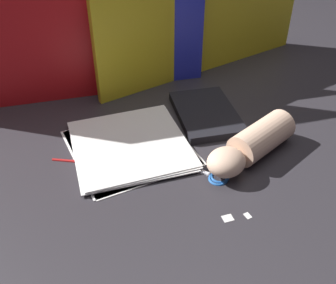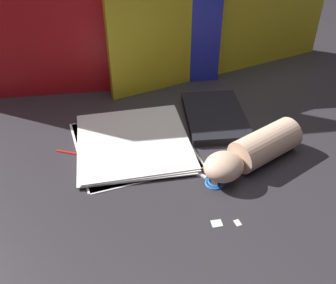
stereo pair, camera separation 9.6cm
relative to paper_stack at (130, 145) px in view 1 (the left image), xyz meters
The scene contains 11 objects.
ground_plane 0.13m from the paper_stack, 50.18° to the right, with size 6.00×6.00×0.00m, color #2D2B30.
backdrop_panel_left 0.47m from the paper_stack, 119.06° to the left, with size 0.64×0.10×0.55m.
backdrop_panel_center 0.39m from the paper_stack, 79.27° to the left, with size 0.58×0.10×0.39m.
backdrop_panel_right 0.54m from the paper_stack, 41.16° to the left, with size 0.81×0.19×0.37m.
paper_stack is the anchor object (origin of this frame).
book_closed 0.26m from the paper_stack, 12.84° to the left, with size 0.20×0.28×0.02m.
scissors 0.22m from the paper_stack, 50.19° to the right, with size 0.15×0.17×0.01m.
hand_forearm 0.32m from the paper_stack, 29.64° to the right, with size 0.30×0.18×0.08m.
paper_scrap_near 0.37m from the paper_stack, 63.61° to the right, with size 0.01×0.02×0.00m.
paper_scrap_mid 0.34m from the paper_stack, 69.47° to the right, with size 0.02×0.02×0.00m.
pen 0.15m from the paper_stack, behind, with size 0.11×0.07×0.01m.
Camera 1 is at (-0.30, -0.70, 0.64)m, focal length 42.00 mm.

